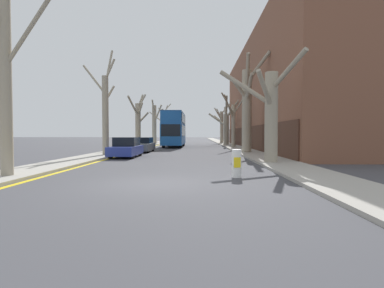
# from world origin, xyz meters

# --- Properties ---
(ground_plane) EXTENTS (300.00, 300.00, 0.00)m
(ground_plane) POSITION_xyz_m (0.00, 0.00, 0.00)
(ground_plane) COLOR #424247
(sidewalk_left) EXTENTS (2.39, 120.00, 0.12)m
(sidewalk_left) POSITION_xyz_m (-5.91, 50.00, 0.06)
(sidewalk_left) COLOR #A39E93
(sidewalk_left) RESTS_ON ground
(sidewalk_right) EXTENTS (2.39, 120.00, 0.12)m
(sidewalk_right) POSITION_xyz_m (5.91, 50.00, 0.06)
(sidewalk_right) COLOR #A39E93
(sidewalk_right) RESTS_ON ground
(building_facade_right) EXTENTS (10.08, 37.95, 12.41)m
(building_facade_right) POSITION_xyz_m (12.09, 25.52, 6.19)
(building_facade_right) COLOR brown
(building_facade_right) RESTS_ON ground
(kerb_line_stripe) EXTENTS (0.24, 120.00, 0.01)m
(kerb_line_stripe) POSITION_xyz_m (-4.53, 50.00, 0.00)
(kerb_line_stripe) COLOR yellow
(kerb_line_stripe) RESTS_ON ground
(street_tree_left_0) EXTENTS (2.99, 3.29, 9.72)m
(street_tree_left_0) POSITION_xyz_m (-5.60, 1.09, 4.16)
(street_tree_left_0) COLOR gray
(street_tree_left_0) RESTS_ON ground
(street_tree_left_1) EXTENTS (2.87, 2.28, 8.38)m
(street_tree_left_1) POSITION_xyz_m (-5.53, 12.52, 3.56)
(street_tree_left_1) COLOR gray
(street_tree_left_1) RESTS_ON ground
(street_tree_left_2) EXTENTS (1.56, 5.35, 6.44)m
(street_tree_left_2) POSITION_xyz_m (-5.40, 24.21, 3.09)
(street_tree_left_2) COLOR gray
(street_tree_left_2) RESTS_ON ground
(street_tree_left_3) EXTENTS (1.74, 3.36, 6.83)m
(street_tree_left_3) POSITION_xyz_m (-5.39, 36.75, 3.32)
(street_tree_left_3) COLOR gray
(street_tree_left_3) RESTS_ON ground
(street_tree_left_4) EXTENTS (4.05, 4.50, 7.78)m
(street_tree_left_4) POSITION_xyz_m (-5.56, 48.21, 3.73)
(street_tree_left_4) COLOR gray
(street_tree_left_4) RESTS_ON ground
(street_tree_right_0) EXTENTS (3.98, 3.24, 5.71)m
(street_tree_right_0) POSITION_xyz_m (5.35, 6.54, 2.83)
(street_tree_right_0) COLOR gray
(street_tree_right_0) RESTS_ON ground
(street_tree_right_1) EXTENTS (3.21, 2.99, 8.24)m
(street_tree_right_1) POSITION_xyz_m (5.58, 15.62, 3.99)
(street_tree_right_1) COLOR gray
(street_tree_right_1) RESTS_ON ground
(street_tree_right_2) EXTENTS (2.95, 2.75, 6.20)m
(street_tree_right_2) POSITION_xyz_m (5.47, 24.79, 3.00)
(street_tree_right_2) COLOR gray
(street_tree_right_2) RESTS_ON ground
(street_tree_right_3) EXTENTS (4.47, 4.03, 7.14)m
(street_tree_right_3) POSITION_xyz_m (5.56, 34.69, 2.98)
(street_tree_right_3) COLOR gray
(street_tree_right_3) RESTS_ON ground
(street_tree_right_4) EXTENTS (2.98, 3.19, 7.11)m
(street_tree_right_4) POSITION_xyz_m (5.60, 43.97, 3.29)
(street_tree_right_4) COLOR gray
(street_tree_right_4) RESTS_ON ground
(double_decker_bus) EXTENTS (2.47, 10.26, 4.35)m
(double_decker_bus) POSITION_xyz_m (-1.64, 28.73, 2.46)
(double_decker_bus) COLOR #19519E
(double_decker_bus) RESTS_ON ground
(parked_car_0) EXTENTS (1.72, 4.17, 1.42)m
(parked_car_0) POSITION_xyz_m (-3.68, 11.39, 0.67)
(parked_car_0) COLOR navy
(parked_car_0) RESTS_ON ground
(parked_car_1) EXTENTS (1.76, 4.47, 1.34)m
(parked_car_1) POSITION_xyz_m (-3.68, 17.61, 0.64)
(parked_car_1) COLOR #4C5156
(parked_car_1) RESTS_ON ground
(traffic_bollard) EXTENTS (0.37, 0.38, 1.06)m
(traffic_bollard) POSITION_xyz_m (2.92, 1.55, 0.53)
(traffic_bollard) COLOR white
(traffic_bollard) RESTS_ON ground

